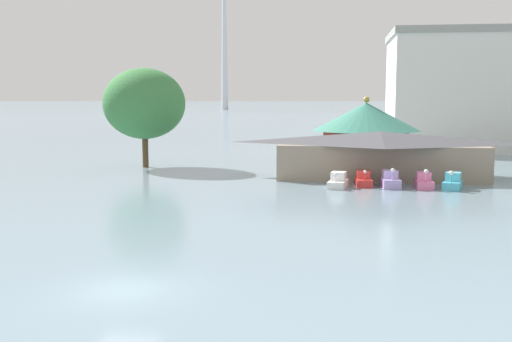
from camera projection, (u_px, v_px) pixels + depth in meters
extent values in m
plane|color=gray|center=(125.00, 290.00, 24.55)|extent=(2000.00, 2000.00, 0.00)
cube|color=white|center=(338.00, 184.00, 52.03)|extent=(1.88, 3.07, 0.61)
cube|color=white|center=(339.00, 176.00, 52.29)|extent=(1.41, 1.48, 0.73)
cylinder|color=white|center=(336.00, 179.00, 50.87)|extent=(0.14, 0.14, 0.55)
sphere|color=white|center=(336.00, 174.00, 50.82)|extent=(0.28, 0.28, 0.28)
cube|color=red|center=(363.00, 182.00, 53.13)|extent=(1.54, 2.94, 0.66)
cube|color=#E8423C|center=(363.00, 174.00, 53.40)|extent=(1.23, 1.36, 0.68)
cylinder|color=red|center=(365.00, 177.00, 51.92)|extent=(0.14, 0.14, 0.59)
sphere|color=white|center=(365.00, 172.00, 51.87)|extent=(0.30, 0.30, 0.30)
cube|color=#B299D8|center=(390.00, 183.00, 52.10)|extent=(1.68, 2.76, 0.79)
cube|color=#C8ADF0|center=(390.00, 174.00, 52.34)|extent=(1.34, 1.29, 0.71)
cylinder|color=#B299D8|center=(393.00, 176.00, 50.96)|extent=(0.14, 0.14, 0.68)
sphere|color=white|center=(393.00, 170.00, 50.90)|extent=(0.35, 0.35, 0.35)
cube|color=pink|center=(424.00, 184.00, 51.72)|extent=(1.38, 2.75, 0.70)
cube|color=pink|center=(424.00, 176.00, 51.97)|extent=(1.17, 1.24, 0.69)
cylinder|color=pink|center=(426.00, 178.00, 50.55)|extent=(0.14, 0.14, 0.73)
sphere|color=white|center=(426.00, 171.00, 50.48)|extent=(0.37, 0.37, 0.37)
cube|color=#4CB7CC|center=(452.00, 185.00, 50.96)|extent=(2.10, 2.80, 0.71)
cube|color=#5DCDE2|center=(453.00, 177.00, 51.15)|extent=(1.49, 1.43, 0.75)
cylinder|color=#4CB7CC|center=(451.00, 179.00, 49.99)|extent=(0.14, 0.14, 0.65)
sphere|color=white|center=(451.00, 173.00, 49.92)|extent=(0.38, 0.38, 0.38)
cube|color=gray|center=(380.00, 161.00, 58.39)|extent=(19.46, 7.98, 3.34)
pyramid|color=#4C4C51|center=(380.00, 137.00, 58.11)|extent=(21.01, 9.18, 1.18)
cylinder|color=#993328|center=(365.00, 149.00, 67.29)|extent=(9.50, 9.50, 4.09)
cone|color=#387F6B|center=(366.00, 117.00, 66.85)|extent=(11.92, 11.92, 3.11)
sphere|color=#B7993D|center=(367.00, 99.00, 66.61)|extent=(0.70, 0.70, 0.70)
cylinder|color=brown|center=(145.00, 153.00, 66.99)|extent=(0.66, 0.66, 3.18)
ellipsoid|color=#3D7F42|center=(144.00, 104.00, 66.31)|extent=(9.08, 9.08, 7.85)
cube|color=silver|center=(496.00, 94.00, 88.29)|extent=(30.61, 17.48, 16.39)
cube|color=#999993|center=(499.00, 34.00, 87.22)|extent=(31.22, 17.83, 1.00)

